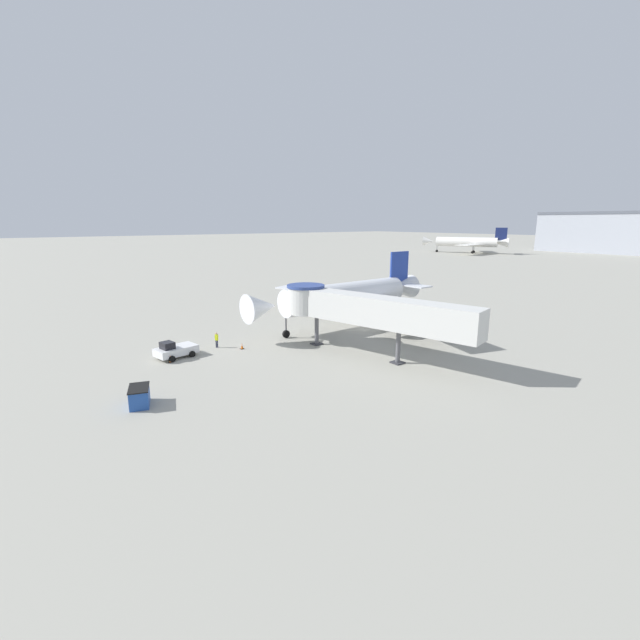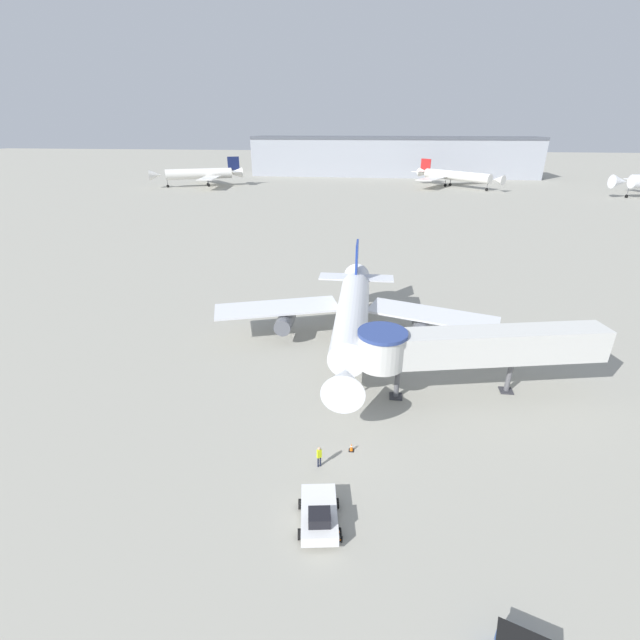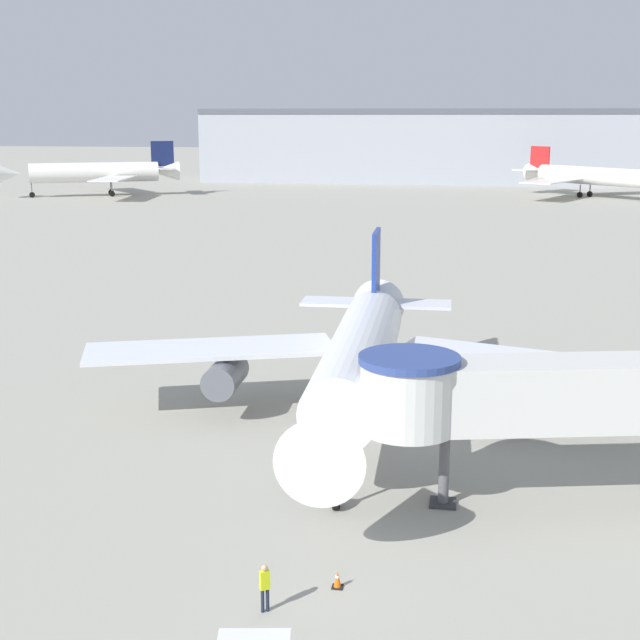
# 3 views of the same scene
# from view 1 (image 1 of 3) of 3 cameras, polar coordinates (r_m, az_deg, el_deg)

# --- Properties ---
(ground_plane) EXTENTS (800.00, 800.00, 0.00)m
(ground_plane) POSITION_cam_1_polar(r_m,az_deg,el_deg) (53.90, 6.21, -1.15)
(ground_plane) COLOR #9E9B8E
(main_airplane) EXTENTS (30.74, 26.94, 9.06)m
(main_airplane) POSITION_cam_1_polar(r_m,az_deg,el_deg) (54.71, 3.94, 3.22)
(main_airplane) COLOR silver
(main_airplane) RESTS_ON ground_plane
(jet_bridge) EXTENTS (21.12, 7.65, 6.42)m
(jet_bridge) POSITION_cam_1_polar(r_m,az_deg,el_deg) (42.38, 5.40, 1.55)
(jet_bridge) COLOR silver
(jet_bridge) RESTS_ON ground_plane
(pushback_tug_white) EXTENTS (2.92, 4.20, 1.72)m
(pushback_tug_white) POSITION_cam_1_polar(r_m,az_deg,el_deg) (44.56, -18.75, -3.82)
(pushback_tug_white) COLOR silver
(pushback_tug_white) RESTS_ON ground_plane
(service_container_blue) EXTENTS (2.60, 2.04, 1.40)m
(service_container_blue) POSITION_cam_1_polar(r_m,az_deg,el_deg) (34.16, -22.94, -9.35)
(service_container_blue) COLOR #234C9E
(service_container_blue) RESTS_ON ground_plane
(traffic_cone_near_nose) EXTENTS (0.38, 0.38, 0.63)m
(traffic_cone_near_nose) POSITION_cam_1_polar(r_m,az_deg,el_deg) (45.78, -10.36, -3.46)
(traffic_cone_near_nose) COLOR black
(traffic_cone_near_nose) RESTS_ON ground_plane
(traffic_cone_apron_front) EXTENTS (0.41, 0.41, 0.68)m
(traffic_cone_apron_front) POSITION_cam_1_polar(r_m,az_deg,el_deg) (43.25, -19.29, -4.94)
(traffic_cone_apron_front) COLOR black
(traffic_cone_apron_front) RESTS_ON ground_plane
(ground_crew_marshaller) EXTENTS (0.37, 0.32, 1.66)m
(ground_crew_marshaller) POSITION_cam_1_polar(r_m,az_deg,el_deg) (46.67, -13.63, -2.46)
(ground_crew_marshaller) COLOR #1E2338
(ground_crew_marshaller) RESTS_ON ground_plane
(background_jet_navy_tail) EXTENTS (33.67, 32.04, 10.73)m
(background_jet_navy_tail) POSITION_cam_1_polar(r_m,az_deg,el_deg) (194.81, 19.14, 9.81)
(background_jet_navy_tail) COLOR white
(background_jet_navy_tail) RESTS_ON ground_plane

